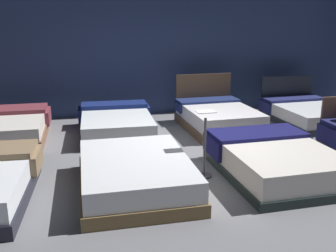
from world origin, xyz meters
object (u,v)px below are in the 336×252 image
at_px(bed_1, 135,174).
at_px(price_sign, 205,152).
at_px(bed_2, 275,160).
at_px(bed_4, 5,128).
at_px(bed_6, 218,117).
at_px(bed_7, 307,113).
at_px(bed_5, 116,123).

height_order(bed_1, price_sign, price_sign).
relative_size(bed_2, bed_4, 1.12).
relative_size(bed_1, price_sign, 2.06).
distance_m(bed_6, bed_7, 2.19).
xyz_separation_m(bed_2, bed_7, (2.19, 2.70, -0.02)).
xyz_separation_m(bed_4, bed_5, (2.19, -0.03, -0.02)).
height_order(bed_2, bed_5, bed_2).
distance_m(bed_6, price_sign, 2.72).
bearing_deg(bed_7, bed_5, 176.86).
relative_size(bed_7, price_sign, 2.05).
height_order(bed_2, price_sign, price_sign).
bearing_deg(bed_7, bed_4, 176.61).
height_order(bed_6, bed_7, bed_6).
bearing_deg(bed_6, price_sign, -115.96).
bearing_deg(bed_2, price_sign, 169.36).
bearing_deg(bed_2, bed_5, 126.95).
relative_size(bed_2, bed_7, 1.04).
bearing_deg(bed_1, bed_5, 90.14).
relative_size(bed_2, price_sign, 2.13).
xyz_separation_m(bed_6, bed_7, (2.19, 0.04, -0.03)).
bearing_deg(bed_1, bed_4, 127.80).
relative_size(bed_6, bed_7, 0.99).
bearing_deg(bed_4, bed_2, -32.37).
relative_size(bed_6, price_sign, 2.02).
xyz_separation_m(bed_4, bed_7, (6.56, -0.03, -0.02)).
xyz_separation_m(bed_1, bed_5, (-0.03, 2.77, -0.00)).
height_order(bed_5, price_sign, price_sign).
height_order(bed_7, price_sign, price_sign).
bearing_deg(price_sign, bed_5, 113.69).
bearing_deg(bed_5, bed_6, -0.02).
xyz_separation_m(bed_6, price_sign, (-1.08, -2.49, 0.14)).
bearing_deg(bed_2, bed_4, 145.98).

